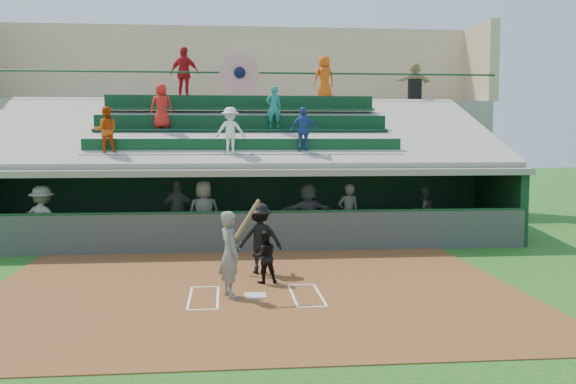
{
  "coord_description": "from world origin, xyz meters",
  "views": [
    {
      "loc": [
        -0.59,
        -12.57,
        3.21
      ],
      "look_at": [
        1.0,
        3.5,
        1.8
      ],
      "focal_mm": 40.0,
      "sensor_mm": 36.0,
      "label": 1
    }
  ],
  "objects": [
    {
      "name": "dugout_player_b",
      "position": [
        -1.97,
        6.48,
        0.99
      ],
      "size": [
        1.16,
        0.6,
        1.89
      ],
      "primitive_type": "imported",
      "rotation": [
        0.0,
        0.0,
        3.01
      ],
      "color": "#555752",
      "rests_on": "dugout_floor"
    },
    {
      "name": "concourse_staff_a",
      "position": [
        -2.1,
        12.56,
        5.61
      ],
      "size": [
        1.28,
        0.91,
        2.02
      ],
      "primitive_type": "imported",
      "rotation": [
        0.0,
        0.0,
        2.74
      ],
      "color": "#B3141C",
      "rests_on": "concourse_slab"
    },
    {
      "name": "dugout_bench",
      "position": [
        0.14,
        8.06,
        0.29
      ],
      "size": [
        16.45,
        2.13,
        0.49
      ],
      "primitive_type": "cube",
      "rotation": [
        0.0,
        0.0,
        -0.1
      ],
      "color": "olive",
      "rests_on": "dugout_floor"
    },
    {
      "name": "dugout_player_a",
      "position": [
        -5.54,
        5.26,
        0.95
      ],
      "size": [
        1.31,
        0.94,
        1.83
      ],
      "primitive_type": "imported",
      "rotation": [
        0.0,
        0.0,
        2.9
      ],
      "color": "#5F625C",
      "rests_on": "dugout_floor"
    },
    {
      "name": "trash_bin",
      "position": [
        6.88,
        12.26,
        5.02
      ],
      "size": [
        0.56,
        0.56,
        0.84
      ],
      "primitive_type": "cylinder",
      "color": "black",
      "rests_on": "concourse_slab"
    },
    {
      "name": "dugout_player_e",
      "position": [
        3.05,
        6.02,
        0.92
      ],
      "size": [
        0.69,
        0.49,
        1.77
      ],
      "primitive_type": "imported",
      "rotation": [
        0.0,
        0.0,
        3.25
      ],
      "color": "#545651",
      "rests_on": "dugout_floor"
    },
    {
      "name": "concourse_staff_c",
      "position": [
        7.13,
        13.09,
        5.4
      ],
      "size": [
        1.53,
        0.69,
        1.59
      ],
      "primitive_type": "imported",
      "rotation": [
        0.0,
        0.0,
        3.3
      ],
      "color": "tan",
      "rests_on": "concourse_slab"
    },
    {
      "name": "white_table",
      "position": [
        -6.14,
        6.47,
        0.35
      ],
      "size": [
        0.85,
        0.73,
        0.63
      ],
      "primitive_type": "cube",
      "rotation": [
        0.0,
        0.0,
        -0.3
      ],
      "color": "white",
      "rests_on": "dugout_floor"
    },
    {
      "name": "dugout_floor",
      "position": [
        0.0,
        6.75,
        0.02
      ],
      "size": [
        16.0,
        3.5,
        0.04
      ],
      "primitive_type": "cube",
      "color": "gray",
      "rests_on": "ground"
    },
    {
      "name": "dugout_player_d",
      "position": [
        1.88,
        6.34,
        0.93
      ],
      "size": [
        1.71,
        0.79,
        1.78
      ],
      "primitive_type": "imported",
      "rotation": [
        0.0,
        0.0,
        3.31
      ],
      "color": "#62645F",
      "rests_on": "dugout_floor"
    },
    {
      "name": "concourse_staff_b",
      "position": [
        3.24,
        12.0,
        5.44
      ],
      "size": [
        0.93,
        0.73,
        1.68
      ],
      "primitive_type": "imported",
      "rotation": [
        0.0,
        0.0,
        3.41
      ],
      "color": "#D74C0C",
      "rests_on": "concourse_slab"
    },
    {
      "name": "dugout_player_f",
      "position": [
        5.66,
        7.05,
        0.83
      ],
      "size": [
        0.91,
        0.81,
        1.57
      ],
      "primitive_type": "imported",
      "rotation": [
        0.0,
        0.0,
        3.47
      ],
      "color": "#525550",
      "rests_on": "dugout_floor"
    },
    {
      "name": "batter_at_plate",
      "position": [
        -0.5,
        0.03,
        0.89
      ],
      "size": [
        0.92,
        0.78,
        1.95
      ],
      "color": "#5F615C",
      "rests_on": "dirt_slab"
    },
    {
      "name": "home_umpire",
      "position": [
        0.21,
        2.19,
        0.84
      ],
      "size": [
        1.15,
        0.77,
        1.64
      ],
      "primitive_type": "imported",
      "rotation": [
        0.0,
        0.0,
        3.31
      ],
      "color": "black",
      "rests_on": "dirt_slab"
    },
    {
      "name": "dirt_slab",
      "position": [
        0.0,
        0.5,
        0.01
      ],
      "size": [
        11.0,
        9.0,
        0.02
      ],
      "primitive_type": "cube",
      "color": "brown",
      "rests_on": "ground"
    },
    {
      "name": "ground",
      "position": [
        0.0,
        0.0,
        0.0
      ],
      "size": [
        100.0,
        100.0,
        0.0
      ],
      "primitive_type": "plane",
      "color": "#1E5618",
      "rests_on": "ground"
    },
    {
      "name": "home_plate",
      "position": [
        0.0,
        0.0,
        0.04
      ],
      "size": [
        0.43,
        0.43,
        0.03
      ],
      "primitive_type": "cube",
      "color": "silver",
      "rests_on": "dirt_slab"
    },
    {
      "name": "batters_box_chalk",
      "position": [
        0.0,
        0.0,
        0.02
      ],
      "size": [
        2.65,
        1.85,
        0.01
      ],
      "color": "white",
      "rests_on": "dirt_slab"
    },
    {
      "name": "water_cooler",
      "position": [
        -6.13,
        6.47,
        0.86
      ],
      "size": [
        0.38,
        0.38,
        0.38
      ],
      "primitive_type": "cylinder",
      "color": "#DE4C0D",
      "rests_on": "white_table"
    },
    {
      "name": "catcher",
      "position": [
        0.25,
        1.16,
        0.59
      ],
      "size": [
        0.63,
        0.53,
        1.15
      ],
      "primitive_type": "imported",
      "rotation": [
        0.0,
        0.0,
        3.32
      ],
      "color": "black",
      "rests_on": "dirt_slab"
    },
    {
      "name": "dugout_player_c",
      "position": [
        -1.19,
        5.78,
        1.0
      ],
      "size": [
        0.99,
        0.7,
        1.91
      ],
      "primitive_type": "imported",
      "rotation": [
        0.0,
        0.0,
        3.24
      ],
      "color": "#5C5F5A",
      "rests_on": "dugout_floor"
    },
    {
      "name": "concourse_slab",
      "position": [
        0.0,
        13.5,
        2.3
      ],
      "size": [
        20.0,
        3.0,
        4.6
      ],
      "primitive_type": "cube",
      "color": "gray",
      "rests_on": "ground"
    },
    {
      "name": "grandstand",
      "position": [
        -0.01,
        10.51,
        2.26
      ],
      "size": [
        20.4,
        10.4,
        7.8
      ],
      "color": "#454A45",
      "rests_on": "ground"
    }
  ]
}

